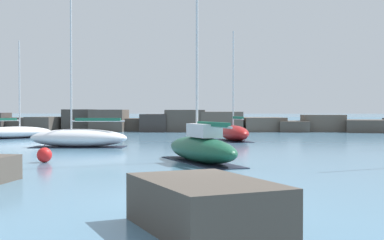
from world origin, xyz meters
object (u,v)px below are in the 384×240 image
Objects in this scene: mooring_buoy_orange_near at (44,155)px; sailboat_moored_2 at (235,133)px; sailboat_moored_0 at (201,148)px; sailboat_moored_1 at (79,138)px; sailboat_moored_4 at (14,132)px.

sailboat_moored_2 is at bearing 63.85° from mooring_buoy_orange_near.
sailboat_moored_1 reaches higher than sailboat_moored_0.
sailboat_moored_2 is at bearing -5.74° from sailboat_moored_4.
mooring_buoy_orange_near is at bearing -82.01° from sailboat_moored_1.
sailboat_moored_4 is (-17.91, 19.70, -0.17)m from sailboat_moored_0.
sailboat_moored_4 is at bearing 174.26° from sailboat_moored_2.
sailboat_moored_4 is (-8.88, 10.00, -0.10)m from sailboat_moored_1.
sailboat_moored_4 is at bearing 116.88° from mooring_buoy_orange_near.
sailboat_moored_0 reaches higher than sailboat_moored_4.
sailboat_moored_2 reaches higher than mooring_buoy_orange_near.
mooring_buoy_orange_near is at bearing -174.72° from sailboat_moored_0.
mooring_buoy_orange_near is at bearing -63.12° from sailboat_moored_4.
sailboat_moored_2 is 1.04× the size of sailboat_moored_4.
sailboat_moored_0 is 1.06× the size of sailboat_moored_4.
sailboat_moored_1 is at bearing -48.38° from sailboat_moored_4.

